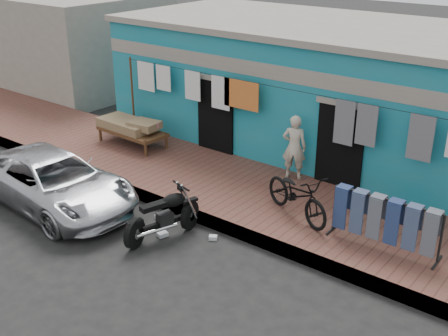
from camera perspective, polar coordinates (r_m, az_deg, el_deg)
ground at (r=10.47m, az=-6.83°, el=-9.23°), size 80.00×80.00×0.00m
sidewalk at (r=12.42m, az=2.84°, el=-2.91°), size 28.00×3.00×0.25m
curb at (r=11.39m, az=-1.40°, el=-5.45°), size 28.00×0.10×0.25m
building at (r=15.12m, az=11.81°, el=7.77°), size 12.20×5.20×3.36m
neighbor_left at (r=22.13m, az=-15.02°, el=12.34°), size 6.00×5.00×3.40m
clothesline at (r=12.96m, az=4.81°, el=6.20°), size 10.06×0.06×2.10m
car at (r=12.57m, az=-16.85°, el=-1.25°), size 4.32×2.16×1.19m
seated_person at (r=12.84m, az=7.14°, el=2.13°), size 0.64×0.54×1.51m
bicycle at (r=11.15m, az=7.47°, el=-2.18°), size 1.94×1.28×1.18m
motorcycle at (r=10.91m, az=-6.26°, el=-4.70°), size 1.36×1.85×1.01m
charpoy at (r=15.11m, az=-9.29°, el=3.61°), size 2.12×1.12×0.69m
jeans_rack at (r=10.48m, az=16.03°, el=-5.26°), size 2.11×0.53×1.00m
litter_a at (r=11.84m, az=-6.54°, el=-4.87°), size 0.22×0.19×0.08m
litter_b at (r=11.00m, az=-1.12°, el=-7.08°), size 0.19×0.18×0.08m
litter_c at (r=11.17m, az=-6.27°, el=-6.71°), size 0.21×0.24×0.08m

